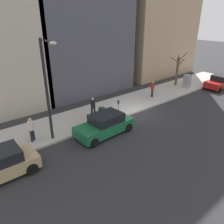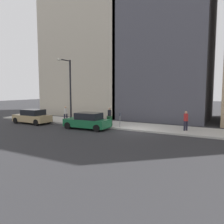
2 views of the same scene
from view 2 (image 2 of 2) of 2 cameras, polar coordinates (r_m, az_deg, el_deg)
The scene contains 12 objects.
ground_plane at distance 19.19m, azimuth 5.94°, elevation -5.02°, with size 120.00×120.00×0.00m, color #2B2B2D.
sidewalk at distance 21.01m, azimuth 8.06°, elevation -3.90°, with size 4.00×36.00×0.15m, color #B2AFA8.
parked_car_green at distance 20.19m, azimuth -6.43°, elevation -2.37°, with size 2.04×4.26×1.52m.
parked_car_tan at distance 24.91m, azimuth -20.08°, elevation -1.14°, with size 1.92×4.20×1.52m.
parking_meter at distance 20.13m, azimuth 2.09°, elevation -1.67°, with size 0.14×0.10×1.35m.
streetlamp at distance 23.05m, azimuth -11.25°, elevation 6.74°, with size 1.97×0.32×6.50m.
trash_bin at distance 21.21m, azimuth -0.66°, elevation -2.31°, with size 0.56×0.56×0.90m, color #14381E.
pedestrian_near_meter at distance 19.51m, azimuth 18.73°, elevation -1.89°, with size 0.36×0.36×1.66m.
pedestrian_midblock at distance 21.91m, azimuth -0.66°, elevation -0.77°, with size 0.36×0.40×1.66m.
pedestrian_far_corner at distance 24.51m, azimuth -12.02°, elevation -0.20°, with size 0.36×0.36×1.66m.
office_block_center at distance 30.70m, azimuth 14.57°, elevation 24.75°, with size 10.31×10.31×27.32m, color #4C4C56.
office_tower_right at distance 34.85m, azimuth -3.62°, elevation 14.29°, with size 12.49×12.49×17.50m, color #BCB29E.
Camera 2 is at (-17.39, -7.28, 3.58)m, focal length 35.00 mm.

